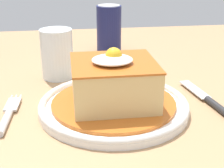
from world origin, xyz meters
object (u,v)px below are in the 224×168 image
Objects in this scene: main_plate at (114,105)px; fork at (7,116)px; soda_can at (109,29)px; knife at (211,102)px; drinking_glass at (57,57)px.

main_plate is 1.81× the size of fork.
soda_can is at bearing 59.80° from fork.
knife is 1.58× the size of drinking_glass.
fork is 1.35× the size of drinking_glass.
main_plate is 0.17m from knife.
soda_can is (0.04, 0.36, 0.05)m from main_plate.
soda_can is (-0.13, 0.37, 0.06)m from knife.
fork and knife have the same top height.
main_plate is at bearing -96.29° from soda_can.
fork is (-0.18, -0.01, -0.00)m from main_plate.
soda_can is 0.23m from drinking_glass.
drinking_glass is at bearing 146.32° from knife.
fork is at bearing -120.20° from soda_can.
fork is at bearing -179.27° from knife.
knife is at bearing 0.73° from fork.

